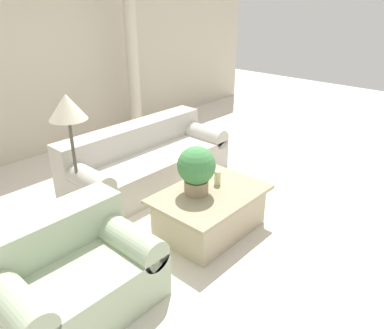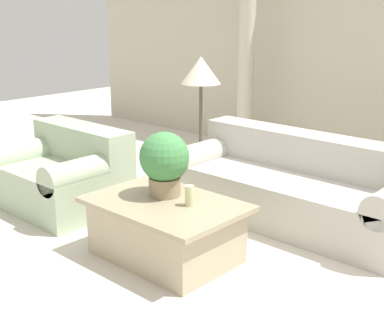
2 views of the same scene
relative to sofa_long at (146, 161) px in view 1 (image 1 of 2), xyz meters
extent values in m
plane|color=silver|center=(-0.19, -0.85, -0.32)|extent=(16.00, 16.00, 0.00)
cube|color=beige|center=(-0.19, 2.06, 1.28)|extent=(10.00, 0.06, 3.20)
cube|color=#B7B2A8|center=(0.00, -0.06, -0.10)|extent=(2.31, 0.94, 0.44)
cube|color=#B7B2A8|center=(0.00, 0.25, 0.29)|extent=(2.31, 0.33, 0.35)
cylinder|color=#B7B2A8|center=(-1.01, -0.06, 0.15)|extent=(0.28, 0.94, 0.28)
cylinder|color=#B7B2A8|center=(1.01, -0.06, 0.15)|extent=(0.28, 0.94, 0.28)
cube|color=#A9BA9A|center=(-1.92, -1.30, -0.10)|extent=(1.27, 0.94, 0.44)
cube|color=#A9BA9A|center=(-1.92, -0.99, 0.29)|extent=(1.27, 0.33, 0.35)
cylinder|color=#A9BA9A|center=(-2.42, -1.30, 0.15)|extent=(0.28, 0.94, 0.28)
cylinder|color=#A9BA9A|center=(-1.43, -1.30, 0.15)|extent=(0.28, 0.94, 0.28)
cube|color=tan|center=(-0.31, -1.39, -0.10)|extent=(1.07, 0.74, 0.44)
cube|color=tan|center=(-0.31, -1.39, 0.13)|extent=(1.22, 0.84, 0.04)
cylinder|color=#937F60|center=(-0.42, -1.29, 0.23)|extent=(0.26, 0.26, 0.15)
sphere|color=#428447|center=(-0.42, -1.29, 0.48)|extent=(0.40, 0.40, 0.40)
cylinder|color=beige|center=(-0.11, -1.33, 0.23)|extent=(0.07, 0.07, 0.16)
cylinder|color=#4C473D|center=(-1.10, -0.09, -0.31)|extent=(0.24, 0.24, 0.03)
cylinder|color=#4C473D|center=(-1.10, -0.09, 0.29)|extent=(0.04, 0.04, 1.16)
cone|color=beige|center=(-1.10, -0.09, 1.01)|extent=(0.40, 0.40, 0.27)
cylinder|color=beige|center=(1.16, 1.58, 0.91)|extent=(0.21, 0.21, 2.46)
camera|label=1|loc=(-3.03, -3.60, 2.09)|focal=35.00mm
camera|label=2|loc=(2.50, -4.15, 1.62)|focal=50.00mm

